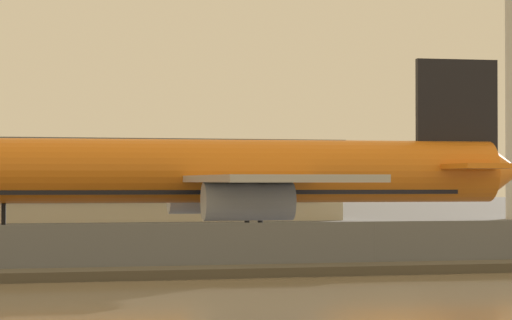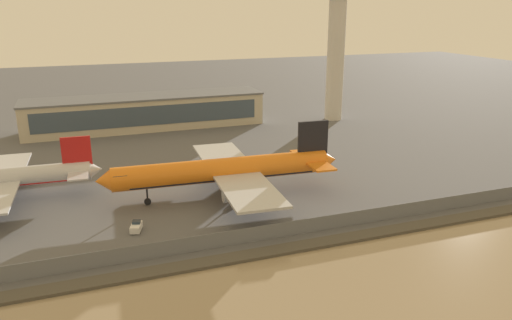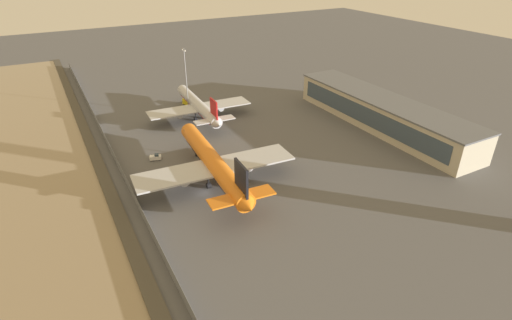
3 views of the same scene
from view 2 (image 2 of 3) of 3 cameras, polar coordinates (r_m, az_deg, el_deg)
name	(u,v)px [view 2 (image 2 of 3)]	position (r m, az deg, el deg)	size (l,w,h in m)	color
ground_plane	(254,202)	(96.67, -0.25, -4.79)	(500.00, 500.00, 0.00)	#565659
shoreline_seawall	(298,247)	(79.34, 4.85, -9.86)	(320.00, 3.00, 0.50)	#474238
perimeter_fence	(287,229)	(82.54, 3.55, -7.88)	(280.00, 0.10, 2.59)	slate
cargo_jet_orange	(227,170)	(97.69, -3.35, -1.19)	(48.13, 41.25, 14.19)	orange
baggage_tug	(136,227)	(86.68, -13.53, -7.44)	(2.52, 3.54, 1.80)	white
control_tower	(337,36)	(164.57, 9.21, 13.80)	(11.10, 11.10, 47.39)	beige
terminal_building	(146,112)	(156.92, -12.43, 5.40)	(71.54, 14.77, 9.98)	#BCB299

